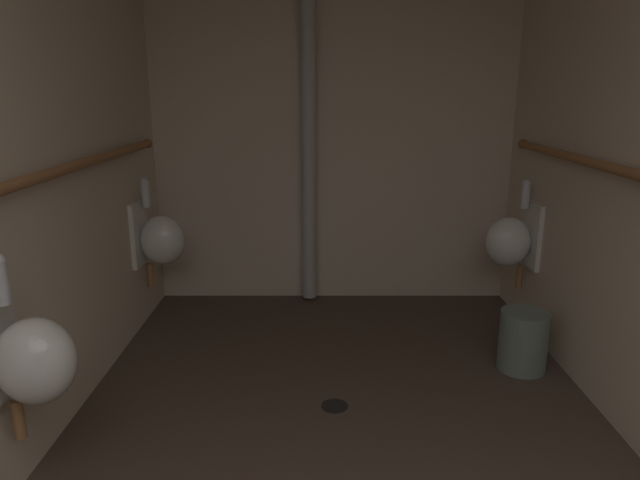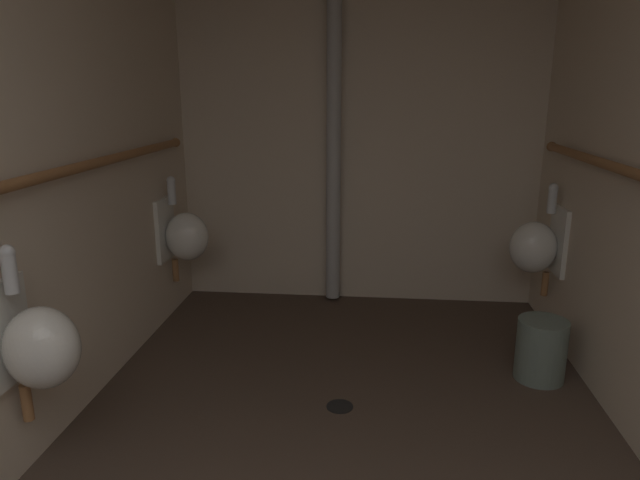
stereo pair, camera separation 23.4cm
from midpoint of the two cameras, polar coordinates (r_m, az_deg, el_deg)
The scene contains 7 objects.
wall_back at distance 4.30m, azimuth -0.52°, elevation 11.56°, with size 2.81×0.06×2.69m, color beige.
urinal_left_mid at distance 2.50m, azimuth -29.83°, elevation -10.35°, with size 0.32×0.30×0.76m.
urinal_left_far at distance 4.05m, azimuth -17.71°, elevation 0.14°, with size 0.32×0.30×0.76m.
urinal_right_mid at distance 3.99m, azimuth 16.89°, elevation 0.01°, with size 0.32×0.30×0.76m.
standpipe_back_wall at distance 4.20m, azimuth -3.01°, elevation 11.46°, with size 0.11×0.11×2.64m, color #B2B2B2.
floor_drain at distance 3.08m, azimuth -1.00°, elevation -16.34°, with size 0.14×0.14×0.01m, color black.
waste_bin at distance 3.53m, azimuth 17.75°, elevation -9.60°, with size 0.28×0.28×0.36m, color slate.
Camera 1 is at (-0.10, 0.29, 1.60)m, focal length 31.78 mm.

